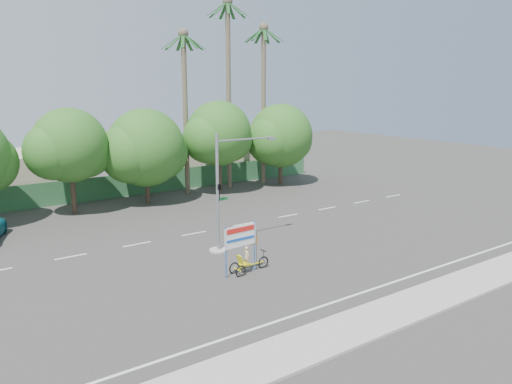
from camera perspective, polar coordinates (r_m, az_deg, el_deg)
ground at (r=28.28m, az=4.31°, el=-7.94°), size 120.00×120.00×0.00m
sidewalk_near at (r=23.40m, az=16.31°, el=-12.68°), size 50.00×2.40×0.12m
fence at (r=46.08m, az=-12.84°, el=0.97°), size 38.00×0.08×2.00m
building_left at (r=47.61m, az=-26.20°, el=1.59°), size 12.00×8.00×4.00m
building_right at (r=53.32m, az=-6.77°, el=3.55°), size 14.00×8.00×3.60m
tree_left at (r=39.99m, az=-20.57°, el=4.72°), size 6.66×5.60×8.07m
tree_center at (r=41.94m, az=-12.56°, el=4.70°), size 7.62×6.40×7.85m
tree_right at (r=44.98m, az=-4.31°, el=6.43°), size 6.90×5.80×8.36m
tree_far_right at (r=48.97m, az=2.79°, el=6.22°), size 7.38×6.20×7.94m
palm_tall at (r=47.11m, az=-3.18°, el=13.07°), size 3.73×3.79×17.45m
palm_mid at (r=49.34m, az=0.87°, el=11.81°), size 3.73×3.79×15.45m
palm_short at (r=44.89m, az=-8.12°, el=10.97°), size 3.73×3.79×14.45m
traffic_signal at (r=29.34m, az=-3.87°, el=-1.23°), size 4.72×1.10×7.00m
trike_billboard at (r=26.22m, az=-1.32°, el=-6.96°), size 2.81×0.66×2.76m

